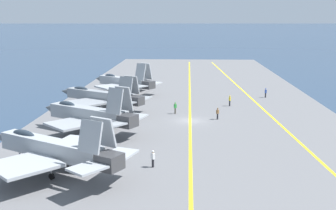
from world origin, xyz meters
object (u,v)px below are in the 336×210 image
at_px(parked_jet_second, 88,114).
at_px(parked_jet_third, 101,96).
at_px(parked_jet_fourth, 124,82).
at_px(crew_blue_vest, 266,92).
at_px(crew_green_vest, 175,107).
at_px(crew_brown_vest, 218,113).
at_px(crew_white_vest, 153,158).
at_px(crew_yellow_vest, 230,100).
at_px(parked_jet_nearest, 53,149).

bearing_deg(parked_jet_second, parked_jet_third, 4.74).
bearing_deg(parked_jet_second, parked_jet_fourth, -0.56).
xyz_separation_m(parked_jet_fourth, crew_blue_vest, (-2.96, -26.74, -1.35)).
distance_m(parked_jet_second, crew_green_vest, 15.62).
distance_m(parked_jet_fourth, crew_brown_vest, 26.43).
height_order(crew_white_vest, crew_brown_vest, crew_white_vest).
relative_size(crew_white_vest, crew_brown_vest, 1.02).
height_order(crew_white_vest, crew_green_vest, crew_green_vest).
height_order(parked_jet_second, crew_yellow_vest, parked_jet_second).
distance_m(parked_jet_second, parked_jet_third, 13.20).
bearing_deg(crew_blue_vest, crew_yellow_vest, 137.21).
bearing_deg(crew_green_vest, parked_jet_second, 136.21).
bearing_deg(crew_white_vest, crew_brown_vest, -20.83).
bearing_deg(crew_green_vest, crew_brown_vest, -117.72).
height_order(parked_jet_nearest, parked_jet_third, parked_jet_nearest).
bearing_deg(parked_jet_second, crew_brown_vest, -65.00).
relative_size(parked_jet_third, crew_brown_vest, 9.50).
height_order(parked_jet_nearest, crew_blue_vest, parked_jet_nearest).
relative_size(parked_jet_nearest, parked_jet_second, 1.06).
distance_m(parked_jet_nearest, parked_jet_third, 27.80).
xyz_separation_m(parked_jet_nearest, crew_white_vest, (2.26, -9.16, -1.52)).
relative_size(crew_yellow_vest, crew_green_vest, 1.00).
distance_m(parked_jet_third, crew_green_vest, 12.08).
bearing_deg(crew_white_vest, crew_green_vest, -3.55).
bearing_deg(parked_jet_third, crew_blue_vest, -66.48).
xyz_separation_m(parked_jet_second, crew_white_vest, (-12.37, -9.30, -1.46)).
xyz_separation_m(parked_jet_nearest, parked_jet_second, (14.63, 0.14, -0.06)).
bearing_deg(crew_brown_vest, parked_jet_second, 115.00).
bearing_deg(parked_jet_third, parked_jet_nearest, -177.47).
xyz_separation_m(parked_jet_third, crew_green_vest, (-1.92, -11.85, -1.29)).
xyz_separation_m(crew_brown_vest, crew_green_vest, (3.29, 6.26, 0.06)).
xyz_separation_m(parked_jet_nearest, parked_jet_third, (27.78, 1.23, -0.18)).
distance_m(crew_blue_vest, crew_green_vest, 21.55).
bearing_deg(crew_brown_vest, crew_yellow_vest, -15.61).
relative_size(parked_jet_fourth, crew_white_vest, 8.29).
bearing_deg(parked_jet_fourth, crew_yellow_vest, -119.28).
bearing_deg(crew_white_vest, parked_jet_second, 36.95).
xyz_separation_m(crew_yellow_vest, crew_blue_vest, (7.92, -7.33, -0.04)).
xyz_separation_m(parked_jet_fourth, crew_yellow_vest, (-10.88, -19.41, -1.31)).
bearing_deg(parked_jet_third, crew_green_vest, -99.21).
distance_m(parked_jet_second, crew_yellow_vest, 26.35).
bearing_deg(parked_jet_second, parked_jet_nearest, -179.47).
distance_m(parked_jet_nearest, crew_brown_vest, 28.23).
bearing_deg(crew_yellow_vest, parked_jet_nearest, 148.65).
bearing_deg(parked_jet_second, crew_yellow_vest, -48.42).
bearing_deg(parked_jet_nearest, crew_blue_vest, -33.90).
bearing_deg(parked_jet_fourth, crew_blue_vest, -96.32).
distance_m(parked_jet_third, crew_yellow_vest, 21.26).
height_order(parked_jet_third, crew_white_vest, parked_jet_third).
bearing_deg(parked_jet_fourth, crew_white_vest, -167.50).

